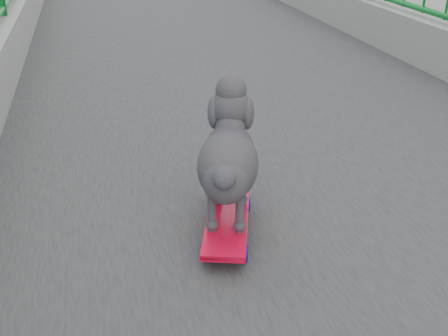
% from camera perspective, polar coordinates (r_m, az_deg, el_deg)
% --- Properties ---
extents(skateboard, '(0.28, 0.49, 0.06)m').
position_cam_1_polar(skateboard, '(1.78, 0.40, -5.68)').
color(skateboard, red).
rests_on(skateboard, footbridge).
extents(poodle, '(0.28, 0.46, 0.40)m').
position_cam_1_polar(poodle, '(1.69, 0.47, 1.32)').
color(poodle, '#29262B').
rests_on(poodle, skateboard).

